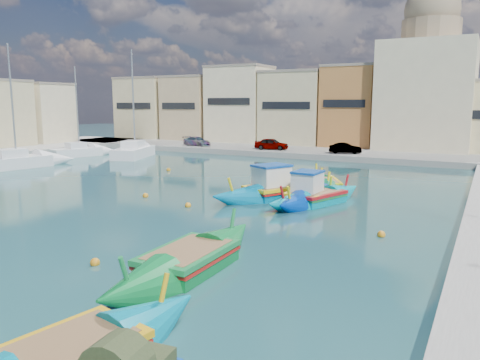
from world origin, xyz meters
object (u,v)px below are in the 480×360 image
Objects in this scene: luzzu_blue_cabin at (310,196)px; yacht_north at (140,151)px; luzzu_turquoise_cabin at (278,191)px; luzzu_green at (323,186)px; luzzu_blue_south at (189,262)px; luzzu_cyan_mid at (317,199)px; yacht_mid at (34,161)px; yacht_midnorth at (90,152)px; church_block at (428,80)px.

luzzu_blue_cabin is 0.69× the size of yacht_north.
luzzu_turquoise_cabin is 27.03m from yacht_north.
luzzu_blue_south is (0.73, -17.25, 0.02)m from luzzu_green.
luzzu_cyan_mid is 12.90m from luzzu_blue_south.
luzzu_turquoise_cabin is 13.64m from luzzu_blue_south.
luzzu_turquoise_cabin is 26.10m from yacht_mid.
luzzu_blue_south is (2.40, -13.42, -0.11)m from luzzu_turquoise_cabin.
luzzu_cyan_mid is 33.14m from yacht_midnorth.
luzzu_blue_cabin is at bearing 167.63° from luzzu_cyan_mid.
church_block is at bearing 31.79° from yacht_north.
church_block is at bearing 81.44° from luzzu_turquoise_cabin.
luzzu_cyan_mid is 0.72× the size of yacht_mid.
luzzu_turquoise_cabin is 1.06× the size of luzzu_blue_south.
yacht_mid is (-28.72, 2.93, 0.21)m from luzzu_cyan_mid.
yacht_midnorth reaches higher than luzzu_green.
luzzu_turquoise_cabin is 2.79m from luzzu_cyan_mid.
luzzu_turquoise_cabin is 1.28× the size of luzzu_green.
church_block reaches higher than luzzu_blue_south.
luzzu_green is 27.70m from yacht_mid.
luzzu_blue_cabin reaches higher than luzzu_blue_south.
yacht_north is 1.04× the size of yacht_mid.
luzzu_green is 17.26m from luzzu_blue_south.
yacht_mid is (-28.39, 15.83, 0.18)m from luzzu_blue_south.
luzzu_cyan_mid is at bearing -21.28° from yacht_midnorth.
yacht_midnorth is 9.35m from yacht_mid.
luzzu_cyan_mid is 28.87m from yacht_mid.
luzzu_cyan_mid is at bearing -93.55° from church_block.
church_block reaches higher than yacht_midnorth.
yacht_north is at bearing 75.97° from yacht_mid.
church_block reaches higher than yacht_north.
luzzu_blue_south is (0.11, -13.00, -0.08)m from luzzu_blue_cabin.
yacht_north is at bearing 27.09° from yacht_midnorth.
church_block is 1.81× the size of yacht_midnorth.
luzzu_turquoise_cabin is (-4.72, -31.33, -8.01)m from church_block.
luzzu_blue_cabin is at bearing -29.82° from yacht_north.
yacht_north is 12.06m from yacht_mid.
luzzu_blue_south is at bearing -92.96° from church_block.
luzzu_turquoise_cabin is 0.85× the size of yacht_mid.
yacht_north reaches higher than luzzu_turquoise_cabin.
church_block is 2.24× the size of luzzu_blue_cabin.
luzzu_green is at bearing 2.94° from yacht_mid.
luzzu_blue_south is 0.90× the size of yacht_midnorth.
yacht_north is (-27.78, -17.22, -7.92)m from church_block.
yacht_midnorth is at bearing -152.91° from yacht_north.
luzzu_green is 0.83× the size of luzzu_blue_south.
luzzu_blue_south is at bearing -79.86° from luzzu_turquoise_cabin.
luzzu_blue_south is (-0.34, -12.90, 0.02)m from luzzu_cyan_mid.
yacht_north is at bearing 148.55° from luzzu_turquoise_cabin.
luzzu_turquoise_cabin is at bearing 100.14° from luzzu_blue_south.
luzzu_green is (-3.04, -27.50, -8.14)m from church_block.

